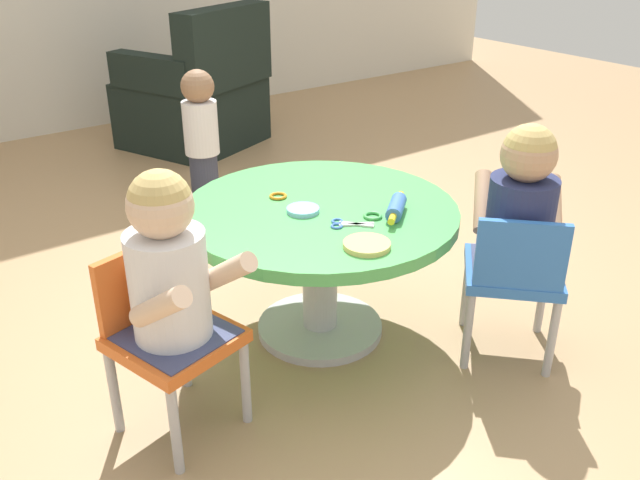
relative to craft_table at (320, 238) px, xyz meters
name	(u,v)px	position (x,y,z in m)	size (l,w,h in m)	color
ground_plane	(320,330)	(0.00, 0.00, -0.37)	(10.00, 10.00, 0.00)	tan
craft_table	(320,238)	(0.00, 0.00, 0.00)	(0.91, 0.91, 0.48)	silver
child_chair_left	(167,333)	(-0.62, -0.13, -0.06)	(0.37, 0.37, 0.54)	#B7B7BC
seated_child_left	(168,265)	(-0.61, -0.17, 0.16)	(0.35, 0.40, 0.51)	#3F4772
child_chair_right	(514,275)	(0.41, -0.48, -0.06)	(0.42, 0.42, 0.54)	#B7B7BC
seated_child_right	(522,205)	(0.44, -0.45, 0.16)	(0.44, 0.43, 0.51)	#3F4772
armchair_dark	(197,96)	(0.64, 2.15, -0.06)	(0.92, 0.93, 0.85)	black
toddler_standing	(201,134)	(0.23, 1.30, -0.01)	(0.17, 0.17, 0.67)	#33384C
rolling_pin	(396,207)	(0.16, -0.19, 0.14)	(0.19, 0.17, 0.05)	#3F72CC
craft_scissors	(346,224)	(-0.02, -0.16, 0.11)	(0.14, 0.13, 0.01)	silver
playdough_blob_0	(302,210)	(-0.07, 0.00, 0.12)	(0.11, 0.11, 0.01)	#8CCCF2
playdough_blob_1	(367,245)	(-0.06, -0.32, 0.12)	(0.14, 0.14, 0.02)	#F2CC72
cookie_cutter_0	(278,196)	(-0.07, 0.15, 0.12)	(0.06, 0.06, 0.01)	orange
cookie_cutter_1	(373,216)	(0.09, -0.16, 0.12)	(0.06, 0.06, 0.01)	#4CB259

